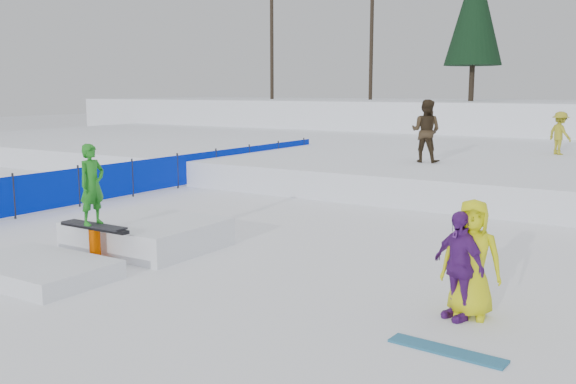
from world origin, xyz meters
The scene contains 10 objects.
ground centered at (0.00, 0.00, 0.00)m, with size 120.00×120.00×0.00m, color white.
snow_berm centered at (0.00, 30.00, 1.20)m, with size 60.00×14.00×2.40m, color white.
snow_midrise centered at (0.00, 16.00, 0.40)m, with size 50.00×18.00×0.80m, color white.
safety_fence centered at (-6.50, 6.60, 0.55)m, with size 0.05×16.00×1.10m.
walker_olive centered at (-0.07, 10.87, 1.77)m, with size 0.95×0.74×1.94m, color #302415.
walker_ygreen centered at (3.01, 15.67, 1.55)m, with size 0.97×0.56×1.50m, color #9F9920.
spectator_purple centered at (4.50, -0.07, 0.74)m, with size 0.86×0.36×1.47m, color #5B1F80.
spectator_yellow centered at (4.62, 0.09, 0.81)m, with size 0.79×0.51×1.61m, color yellow.
loose_board_teal centered at (4.76, -1.23, 0.01)m, with size 1.40×0.28×0.03m, color #256689.
jib_rail_feature centered at (-1.83, -0.15, 0.30)m, with size 2.60×4.40×2.11m.
Camera 1 is at (7.01, -8.23, 3.04)m, focal length 40.00 mm.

